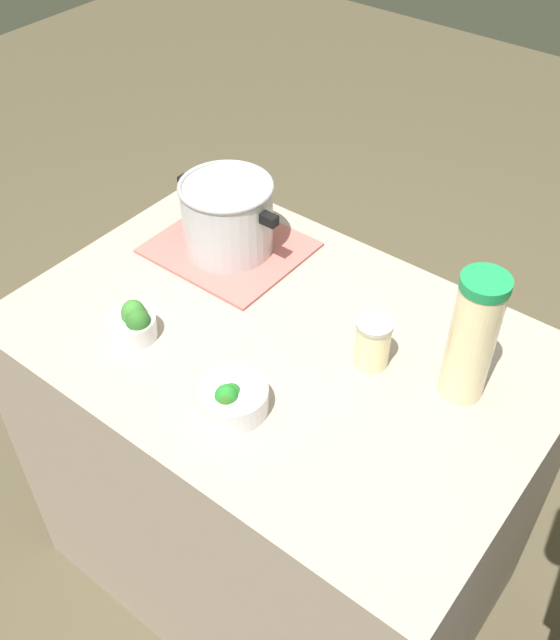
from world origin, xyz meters
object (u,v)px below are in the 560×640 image
at_px(cooking_pot, 227,215).
at_px(broccoli_bowl_center, 232,398).
at_px(lemonade_pitcher, 472,338).
at_px(broccoli_bowl_front, 133,322).
at_px(mason_jar, 373,343).

relative_size(cooking_pot, broccoli_bowl_center, 2.17).
height_order(lemonade_pitcher, broccoli_bowl_front, lemonade_pitcher).
xyz_separation_m(cooking_pot, broccoli_bowl_front, (0.04, -0.35, -0.06)).
distance_m(mason_jar, broccoli_bowl_center, 0.30).
distance_m(cooking_pot, lemonade_pitcher, 0.66).
bearing_deg(broccoli_bowl_front, broccoli_bowl_center, -5.33).
height_order(lemonade_pitcher, mason_jar, lemonade_pitcher).
bearing_deg(mason_jar, lemonade_pitcher, 13.87).
distance_m(broccoli_bowl_front, broccoli_bowl_center, 0.30).
xyz_separation_m(lemonade_pitcher, broccoli_bowl_center, (-0.32, -0.31, -0.11)).
xyz_separation_m(cooking_pot, lemonade_pitcher, (0.65, -0.07, 0.04)).
bearing_deg(broccoli_bowl_front, mason_jar, 28.86).
xyz_separation_m(lemonade_pitcher, broccoli_bowl_front, (-0.61, -0.28, -0.10)).
height_order(cooking_pot, mason_jar, cooking_pot).
bearing_deg(mason_jar, broccoli_bowl_front, -151.14).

